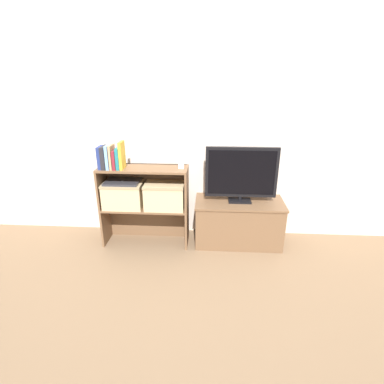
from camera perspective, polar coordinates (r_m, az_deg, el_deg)
name	(u,v)px	position (r m, az deg, el deg)	size (l,w,h in m)	color
ground_plane	(191,250)	(3.02, -0.17, -11.04)	(16.00, 16.00, 0.00)	brown
wall_back	(194,121)	(3.02, 0.37, 13.37)	(10.00, 0.05, 2.40)	beige
tv_stand	(238,222)	(3.09, 8.81, -5.63)	(0.87, 0.42, 0.46)	brown
tv	(241,174)	(2.90, 9.38, 3.49)	(0.69, 0.14, 0.55)	black
bookshelf_lower_tier	(147,217)	(3.13, -8.56, -4.73)	(0.85, 0.28, 0.40)	brown
bookshelf_upper_tier	(145,180)	(2.98, -8.98, 2.23)	(0.85, 0.28, 0.40)	brown
book_navy	(101,157)	(2.93, -17.00, 6.33)	(0.03, 0.14, 0.21)	navy
book_charcoal	(105,157)	(2.91, -16.28, 6.37)	(0.04, 0.16, 0.21)	#232328
book_skyblue	(109,157)	(2.90, -15.57, 6.50)	(0.03, 0.16, 0.22)	#709ECC
book_tan	(112,157)	(2.89, -14.99, 6.51)	(0.02, 0.15, 0.22)	tan
book_maroon	(116,159)	(2.89, -14.35, 6.07)	(0.03, 0.16, 0.18)	maroon
book_teal	(119,158)	(2.87, -13.76, 6.30)	(0.03, 0.14, 0.20)	#1E7075
book_mustard	(122,155)	(2.86, -13.21, 6.84)	(0.03, 0.14, 0.25)	gold
baby_monitor	(181,163)	(2.81, -2.08, 5.61)	(0.05, 0.04, 0.14)	white
storage_basket_left	(124,194)	(3.00, -12.91, -0.34)	(0.38, 0.25, 0.25)	tan
storage_basket_right	(165,195)	(2.92, -5.22, -0.54)	(0.38, 0.25, 0.25)	tan
laptop	(122,182)	(2.96, -13.11, 1.91)	(0.33, 0.23, 0.02)	#2D2D33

